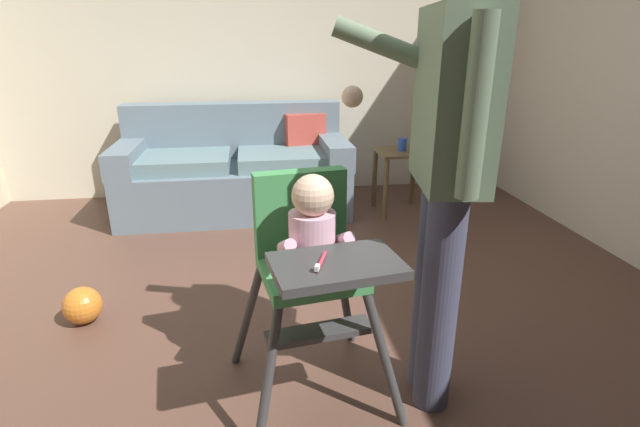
% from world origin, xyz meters
% --- Properties ---
extents(ground, '(6.14, 6.49, 0.10)m').
position_xyz_m(ground, '(0.00, 0.00, -0.05)').
color(ground, brown).
extents(wall_far, '(5.34, 0.06, 2.65)m').
position_xyz_m(wall_far, '(0.00, 2.47, 1.32)').
color(wall_far, beige).
rests_on(wall_far, ground).
extents(couch, '(1.84, 0.86, 0.86)m').
position_xyz_m(couch, '(-0.25, 1.95, 0.33)').
color(couch, slate).
rests_on(couch, ground).
extents(high_chair, '(0.68, 0.79, 0.94)m').
position_xyz_m(high_chair, '(0.08, -0.37, 0.64)').
color(high_chair, '#363636').
rests_on(high_chair, ground).
extents(adult_standing, '(0.51, 0.55, 1.66)m').
position_xyz_m(adult_standing, '(0.55, -0.45, 0.94)').
color(adult_standing, '#3D3F54').
rests_on(adult_standing, ground).
extents(toy_ball, '(0.19, 0.19, 0.19)m').
position_xyz_m(toy_ball, '(-1.01, 0.30, 0.10)').
color(toy_ball, orange).
rests_on(toy_ball, ground).
extents(side_table, '(0.40, 0.40, 0.52)m').
position_xyz_m(side_table, '(1.09, 1.69, 0.38)').
color(side_table, brown).
rests_on(side_table, ground).
extents(sippy_cup, '(0.07, 0.07, 0.10)m').
position_xyz_m(sippy_cup, '(1.09, 1.69, 0.57)').
color(sippy_cup, '#284CB7').
rests_on(sippy_cup, side_table).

